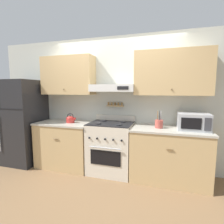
# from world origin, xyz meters

# --- Properties ---
(ground_plane) EXTENTS (16.00, 16.00, 0.00)m
(ground_plane) POSITION_xyz_m (0.00, 0.00, 0.00)
(ground_plane) COLOR brown
(wall_back) EXTENTS (5.20, 0.46, 2.55)m
(wall_back) POSITION_xyz_m (0.04, 0.63, 1.47)
(wall_back) COLOR silver
(wall_back) RESTS_ON ground_plane
(counter_left) EXTENTS (1.10, 0.68, 0.89)m
(counter_left) POSITION_xyz_m (-0.94, 0.34, 0.45)
(counter_left) COLOR tan
(counter_left) RESTS_ON ground_plane
(counter_right) EXTENTS (1.27, 0.68, 0.89)m
(counter_right) POSITION_xyz_m (1.03, 0.34, 0.45)
(counter_right) COLOR tan
(counter_right) RESTS_ON ground_plane
(stove_range) EXTENTS (0.79, 0.67, 1.04)m
(stove_range) POSITION_xyz_m (-0.00, 0.35, 0.47)
(stove_range) COLOR beige
(stove_range) RESTS_ON ground_plane
(refrigerator) EXTENTS (0.68, 0.78, 1.73)m
(refrigerator) POSITION_xyz_m (-1.89, 0.28, 0.87)
(refrigerator) COLOR #232326
(refrigerator) RESTS_ON ground_plane
(tea_kettle) EXTENTS (0.20, 0.16, 0.19)m
(tea_kettle) POSITION_xyz_m (-0.83, 0.35, 0.96)
(tea_kettle) COLOR red
(tea_kettle) RESTS_ON counter_left
(microwave) EXTENTS (0.48, 0.39, 0.27)m
(microwave) POSITION_xyz_m (1.38, 0.36, 1.03)
(microwave) COLOR #ADAFB5
(microwave) RESTS_ON counter_right
(utensil_crock) EXTENTS (0.13, 0.13, 0.29)m
(utensil_crock) POSITION_xyz_m (0.85, 0.35, 0.97)
(utensil_crock) COLOR #B24C42
(utensil_crock) RESTS_ON counter_right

